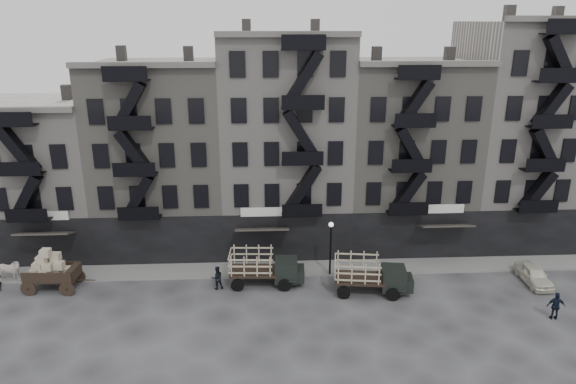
{
  "coord_description": "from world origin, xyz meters",
  "views": [
    {
      "loc": [
        -1.82,
        -31.51,
        18.09
      ],
      "look_at": [
        -0.05,
        4.0,
        6.16
      ],
      "focal_mm": 32.0,
      "sensor_mm": 36.0,
      "label": 1
    }
  ],
  "objects_px": {
    "policeman": "(556,306)",
    "pedestrian_mid": "(217,278)",
    "stake_truck_east": "(371,273)",
    "stake_truck_west": "(264,265)",
    "car_east": "(534,275)",
    "horse": "(7,272)",
    "wagon": "(50,266)"
  },
  "relations": [
    {
      "from": "horse",
      "to": "car_east",
      "type": "xyz_separation_m",
      "value": [
        37.98,
        -1.85,
        -0.27
      ]
    },
    {
      "from": "stake_truck_east",
      "to": "car_east",
      "type": "bearing_deg",
      "value": 10.96
    },
    {
      "from": "horse",
      "to": "stake_truck_west",
      "type": "bearing_deg",
      "value": -93.92
    },
    {
      "from": "car_east",
      "to": "policeman",
      "type": "height_order",
      "value": "policeman"
    },
    {
      "from": "horse",
      "to": "stake_truck_west",
      "type": "xyz_separation_m",
      "value": [
        18.53,
        -1.08,
        0.6
      ]
    },
    {
      "from": "horse",
      "to": "stake_truck_west",
      "type": "height_order",
      "value": "stake_truck_west"
    },
    {
      "from": "horse",
      "to": "stake_truck_west",
      "type": "relative_size",
      "value": 0.4
    },
    {
      "from": "stake_truck_west",
      "to": "car_east",
      "type": "bearing_deg",
      "value": 0.99
    },
    {
      "from": "horse",
      "to": "policeman",
      "type": "distance_m",
      "value": 37.51
    },
    {
      "from": "car_east",
      "to": "wagon",
      "type": "bearing_deg",
      "value": 179.28
    },
    {
      "from": "pedestrian_mid",
      "to": "horse",
      "type": "bearing_deg",
      "value": -21.62
    },
    {
      "from": "stake_truck_west",
      "to": "car_east",
      "type": "xyz_separation_m",
      "value": [
        19.46,
        -0.77,
        -0.87
      ]
    },
    {
      "from": "stake_truck_east",
      "to": "pedestrian_mid",
      "type": "distance_m",
      "value": 10.76
    },
    {
      "from": "horse",
      "to": "wagon",
      "type": "xyz_separation_m",
      "value": [
        3.54,
        -1.04,
        0.89
      ]
    },
    {
      "from": "wagon",
      "to": "stake_truck_west",
      "type": "xyz_separation_m",
      "value": [
        14.99,
        -0.04,
        -0.29
      ]
    },
    {
      "from": "wagon",
      "to": "stake_truck_east",
      "type": "bearing_deg",
      "value": -0.31
    },
    {
      "from": "wagon",
      "to": "pedestrian_mid",
      "type": "xyz_separation_m",
      "value": [
        11.65,
        -0.53,
        -0.95
      ]
    },
    {
      "from": "wagon",
      "to": "policeman",
      "type": "relative_size",
      "value": 2.08
    },
    {
      "from": "stake_truck_west",
      "to": "policeman",
      "type": "distance_m",
      "value": 19.21
    },
    {
      "from": "horse",
      "to": "policeman",
      "type": "xyz_separation_m",
      "value": [
        36.94,
        -6.55,
        0.01
      ]
    },
    {
      "from": "horse",
      "to": "stake_truck_east",
      "type": "relative_size",
      "value": 0.39
    },
    {
      "from": "wagon",
      "to": "stake_truck_west",
      "type": "distance_m",
      "value": 14.99
    },
    {
      "from": "pedestrian_mid",
      "to": "car_east",
      "type": "bearing_deg",
      "value": 163.58
    },
    {
      "from": "stake_truck_west",
      "to": "stake_truck_east",
      "type": "distance_m",
      "value": 7.51
    },
    {
      "from": "pedestrian_mid",
      "to": "policeman",
      "type": "distance_m",
      "value": 22.31
    },
    {
      "from": "horse",
      "to": "pedestrian_mid",
      "type": "distance_m",
      "value": 15.27
    },
    {
      "from": "policeman",
      "to": "stake_truck_east",
      "type": "bearing_deg",
      "value": -8.47
    },
    {
      "from": "wagon",
      "to": "policeman",
      "type": "distance_m",
      "value": 33.86
    },
    {
      "from": "pedestrian_mid",
      "to": "stake_truck_west",
      "type": "bearing_deg",
      "value": 172.62
    },
    {
      "from": "stake_truck_west",
      "to": "pedestrian_mid",
      "type": "relative_size",
      "value": 3.14
    },
    {
      "from": "policeman",
      "to": "pedestrian_mid",
      "type": "bearing_deg",
      "value": -1.79
    },
    {
      "from": "policeman",
      "to": "horse",
      "type": "bearing_deg",
      "value": 1.05
    }
  ]
}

